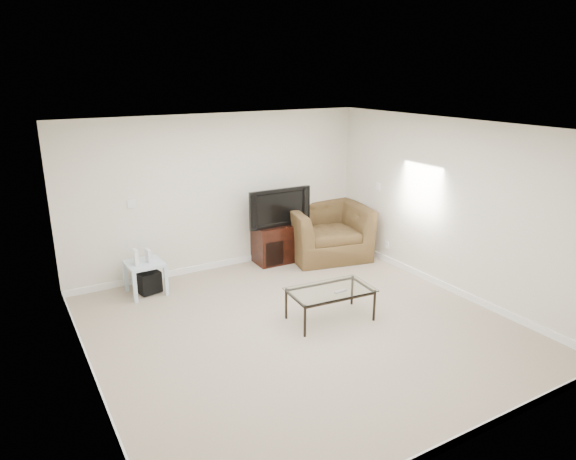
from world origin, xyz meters
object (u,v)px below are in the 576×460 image
television (277,206)px  coffee_table (330,304)px  recliner (326,223)px  tv_stand (276,243)px  subwoofer (148,281)px  side_table (146,278)px

television → coffee_table: 2.40m
recliner → coffee_table: bearing=-110.7°
tv_stand → recliner: size_ratio=0.57×
recliner → tv_stand: bearing=177.4°
tv_stand → television: 0.64m
television → subwoofer: size_ratio=3.32×
tv_stand → coffee_table: size_ratio=0.72×
television → tv_stand: bearing=89.0°
tv_stand → side_table: 2.31m
subwoofer → coffee_table: size_ratio=0.29×
side_table → coffee_table: (1.84, -2.03, -0.03)m
coffee_table → side_table: bearing=132.2°
television → side_table: (-2.29, -0.20, -0.73)m
tv_stand → subwoofer: 2.28m
subwoofer → coffee_table: bearing=-48.6°
tv_stand → coffee_table: tv_stand is taller
tv_stand → television: bearing=-90.0°
subwoofer → coffee_table: coffee_table is taller
subwoofer → recliner: recliner is taller
recliner → subwoofer: bearing=-168.1°
recliner → coffee_table: recliner is taller
coffee_table → tv_stand: bearing=78.6°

